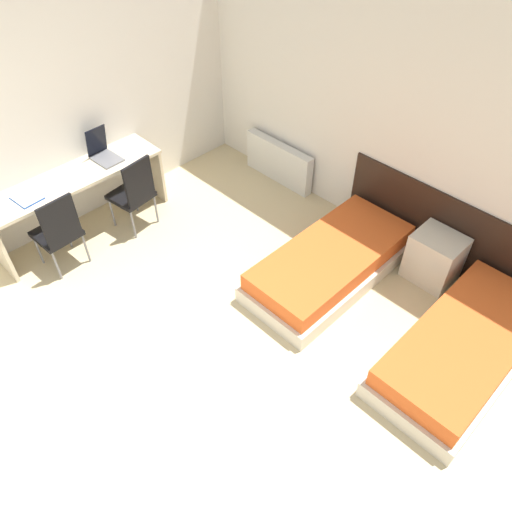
{
  "coord_description": "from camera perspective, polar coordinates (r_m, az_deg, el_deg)",
  "views": [
    {
      "loc": [
        2.39,
        -0.27,
        3.81
      ],
      "look_at": [
        0.0,
        2.11,
        0.55
      ],
      "focal_mm": 35.0,
      "sensor_mm": 36.0,
      "label": 1
    }
  ],
  "objects": [
    {
      "name": "laptop",
      "position": [
        5.87,
        -17.07,
        11.25
      ],
      "size": [
        0.35,
        0.26,
        0.35
      ],
      "rotation": [
        0.0,
        0.0,
        0.05
      ],
      "color": "slate",
      "rests_on": "desk"
    },
    {
      "name": "nightstand",
      "position": [
        5.39,
        19.72,
        -0.19
      ],
      "size": [
        0.48,
        0.41,
        0.54
      ],
      "color": "beige",
      "rests_on": "ground_plane"
    },
    {
      "name": "radiator",
      "position": [
        6.47,
        2.62,
        10.68
      ],
      "size": [
        1.03,
        0.12,
        0.52
      ],
      "color": "silver",
      "rests_on": "ground_plane"
    },
    {
      "name": "wall_back",
      "position": [
        5.37,
        13.89,
        15.48
      ],
      "size": [
        5.75,
        0.05,
        2.7
      ],
      "color": "silver",
      "rests_on": "ground_plane"
    },
    {
      "name": "chair_near_laptop",
      "position": [
        5.72,
        -13.79,
        7.17
      ],
      "size": [
        0.47,
        0.47,
        0.92
      ],
      "rotation": [
        0.0,
        0.0,
        0.14
      ],
      "color": "black",
      "rests_on": "ground_plane"
    },
    {
      "name": "headboard_panel",
      "position": [
        5.47,
        21.35,
        2.22
      ],
      "size": [
        2.47,
        0.03,
        0.85
      ],
      "color": "black",
      "rests_on": "ground_plane"
    },
    {
      "name": "desk",
      "position": [
        5.81,
        -19.88,
        7.28
      ],
      "size": [
        0.53,
        1.97,
        0.74
      ],
      "color": "beige",
      "rests_on": "ground_plane"
    },
    {
      "name": "chair_near_notebook",
      "position": [
        5.43,
        -21.68,
        2.77
      ],
      "size": [
        0.44,
        0.44,
        0.92
      ],
      "rotation": [
        0.0,
        0.0,
        0.05
      ],
      "color": "black",
      "rests_on": "ground_plane"
    },
    {
      "name": "ground_plane",
      "position": [
        4.51,
        -20.51,
        -18.49
      ],
      "size": [
        20.0,
        20.0,
        0.0
      ],
      "primitive_type": "plane",
      "color": "beige"
    },
    {
      "name": "open_notebook",
      "position": [
        5.55,
        -24.72,
        6.06
      ],
      "size": [
        0.31,
        0.26,
        0.02
      ],
      "rotation": [
        0.0,
        0.0,
        0.1
      ],
      "color": "#1E4793",
      "rests_on": "desk"
    },
    {
      "name": "bed_near_window",
      "position": [
        5.21,
        8.51,
        -0.82
      ],
      "size": [
        0.87,
        1.89,
        0.38
      ],
      "color": "beige",
      "rests_on": "ground_plane"
    },
    {
      "name": "wall_left",
      "position": [
        5.82,
        -19.15,
        16.62
      ],
      "size": [
        0.05,
        4.84,
        2.7
      ],
      "color": "silver",
      "rests_on": "ground_plane"
    },
    {
      "name": "bed_near_door",
      "position": [
        4.82,
        22.6,
        -9.7
      ],
      "size": [
        0.87,
        1.89,
        0.38
      ],
      "color": "beige",
      "rests_on": "ground_plane"
    }
  ]
}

